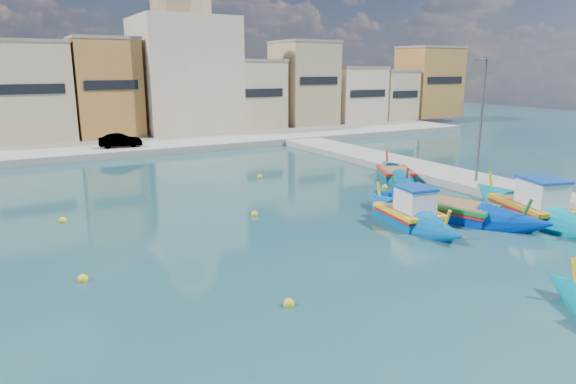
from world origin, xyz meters
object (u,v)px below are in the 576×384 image
object	(u,v)px
luzzu_turquoise_cabin	(532,210)
luzzu_blue_south	(453,212)
quay_street_lamp	(481,120)
luzzu_blue_cabin	(409,216)
luzzu_cyan_mid	(396,176)
church_block	(183,58)

from	to	relation	value
luzzu_turquoise_cabin	luzzu_blue_south	size ratio (longest dim) A/B	1.05
quay_street_lamp	luzzu_turquoise_cabin	size ratio (longest dim) A/B	0.76
luzzu_blue_cabin	luzzu_cyan_mid	distance (m)	10.14
church_block	quay_street_lamp	world-z (taller)	church_block
church_block	luzzu_turquoise_cabin	distance (m)	40.91
quay_street_lamp	luzzu_blue_cabin	xyz separation A→B (m)	(-8.57, -3.46, -3.98)
luzzu_cyan_mid	luzzu_blue_south	xyz separation A→B (m)	(-3.53, -8.49, 0.04)
quay_street_lamp	luzzu_turquoise_cabin	distance (m)	7.44
luzzu_cyan_mid	luzzu_turquoise_cabin	bearing A→B (deg)	-90.08
church_block	luzzu_cyan_mid	xyz separation A→B (m)	(5.00, -29.38, -8.15)
church_block	luzzu_blue_cabin	bearing A→B (deg)	-91.73
luzzu_blue_cabin	luzzu_blue_south	distance (m)	2.63
luzzu_turquoise_cabin	luzzu_cyan_mid	distance (m)	10.43
luzzu_turquoise_cabin	luzzu_blue_cabin	size ratio (longest dim) A/B	1.25
quay_street_lamp	church_block	bearing A→B (deg)	102.35
luzzu_blue_cabin	luzzu_cyan_mid	size ratio (longest dim) A/B	1.02
luzzu_turquoise_cabin	luzzu_blue_south	xyz separation A→B (m)	(-3.52, 1.94, -0.11)
church_block	luzzu_blue_cabin	xyz separation A→B (m)	(-1.13, -37.46, -8.05)
quay_street_lamp	luzzu_blue_south	size ratio (longest dim) A/B	0.80
church_block	quay_street_lamp	distance (m)	35.04
church_block	luzzu_turquoise_cabin	size ratio (longest dim) A/B	1.81
luzzu_turquoise_cabin	luzzu_blue_south	distance (m)	4.02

